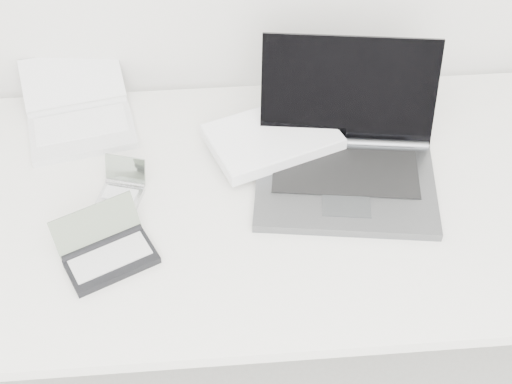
{
  "coord_description": "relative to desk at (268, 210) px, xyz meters",
  "views": [
    {
      "loc": [
        -0.11,
        0.47,
        1.9
      ],
      "look_at": [
        -0.03,
        1.51,
        0.79
      ],
      "focal_mm": 50.0,
      "sensor_mm": 36.0,
      "label": 1
    }
  ],
  "objects": [
    {
      "name": "desk",
      "position": [
        0.0,
        0.0,
        0.0
      ],
      "size": [
        1.6,
        0.8,
        0.73
      ],
      "color": "white",
      "rests_on": "ground"
    },
    {
      "name": "netbook_open_white",
      "position": [
        -0.44,
        0.29,
        0.07
      ],
      "size": [
        0.31,
        0.36,
        0.09
      ],
      "rotation": [
        0.0,
        0.0,
        0.2
      ],
      "color": "silver",
      "rests_on": "desk"
    },
    {
      "name": "laptop_large",
      "position": [
        0.13,
        0.09,
        0.09
      ],
      "size": [
        0.55,
        0.46,
        0.26
      ],
      "rotation": [
        0.0,
        0.0,
        -0.14
      ],
      "color": "#55575A",
      "rests_on": "desk"
    },
    {
      "name": "pda_silver",
      "position": [
        -0.33,
        0.04,
        0.06
      ],
      "size": [
        0.12,
        0.12,
        0.08
      ],
      "rotation": [
        0.0,
        0.0,
        -0.29
      ],
      "color": "silver",
      "rests_on": "desk"
    },
    {
      "name": "palmtop_charcoal",
      "position": [
        -0.35,
        -0.15,
        0.07
      ],
      "size": [
        0.22,
        0.2,
        0.09
      ],
      "rotation": [
        0.0,
        0.0,
        0.44
      ],
      "color": "black",
      "rests_on": "desk"
    }
  ]
}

